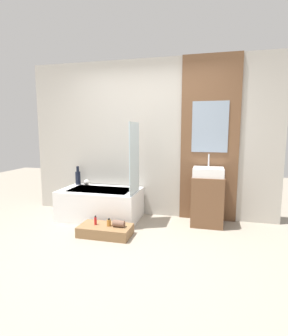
{
  "coord_description": "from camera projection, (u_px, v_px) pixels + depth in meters",
  "views": [
    {
      "loc": [
        1.0,
        -2.73,
        1.45
      ],
      "look_at": [
        0.14,
        0.69,
        0.94
      ],
      "focal_mm": 28.0,
      "sensor_mm": 36.0,
      "label": 1
    }
  ],
  "objects": [
    {
      "name": "ground_plane",
      "position": [
        118.0,
        255.0,
        3.07
      ],
      "size": [
        12.0,
        12.0,
        0.0
      ],
      "primitive_type": "plane",
      "color": "gray"
    },
    {
      "name": "wall_tiled_back",
      "position": [
        149.0,
        139.0,
        4.4
      ],
      "size": [
        4.2,
        0.06,
        2.6
      ],
      "primitive_type": "cube",
      "color": "#B7B2A8",
      "rests_on": "ground_plane"
    },
    {
      "name": "wall_wood_accent",
      "position": [
        210.0,
        139.0,
        4.11
      ],
      "size": [
        0.9,
        0.04,
        2.6
      ],
      "color": "brown",
      "rests_on": "ground_plane"
    },
    {
      "name": "bathtub",
      "position": [
        101.0,
        204.0,
        4.32
      ],
      "size": [
        1.29,
        0.76,
        0.49
      ],
      "color": "white",
      "rests_on": "ground_plane"
    },
    {
      "name": "glass_shower_screen",
      "position": [
        134.0,
        158.0,
        3.96
      ],
      "size": [
        0.01,
        0.51,
        1.08
      ],
      "primitive_type": "cube",
      "color": "silver",
      "rests_on": "bathtub"
    },
    {
      "name": "wooden_step_bench",
      "position": [
        105.0,
        231.0,
        3.63
      ],
      "size": [
        0.72,
        0.38,
        0.14
      ],
      "primitive_type": "cube",
      "color": "olive",
      "rests_on": "ground_plane"
    },
    {
      "name": "vanity_cabinet",
      "position": [
        207.0,
        201.0,
        4.02
      ],
      "size": [
        0.48,
        0.44,
        0.76
      ],
      "primitive_type": "cube",
      "color": "brown",
      "rests_on": "ground_plane"
    },
    {
      "name": "sink",
      "position": [
        208.0,
        172.0,
        3.95
      ],
      "size": [
        0.45,
        0.39,
        0.33
      ],
      "color": "white",
      "rests_on": "vanity_cabinet"
    },
    {
      "name": "vase_tall_dark",
      "position": [
        78.0,
        177.0,
        4.67
      ],
      "size": [
        0.09,
        0.09,
        0.33
      ],
      "color": "black",
      "rests_on": "bathtub"
    },
    {
      "name": "vase_round_light",
      "position": [
        87.0,
        182.0,
        4.63
      ],
      "size": [
        0.1,
        0.1,
        0.1
      ],
      "primitive_type": "sphere",
      "color": "silver",
      "rests_on": "bathtub"
    },
    {
      "name": "bottle_soap_primary",
      "position": [
        95.0,
        221.0,
        3.64
      ],
      "size": [
        0.04,
        0.04,
        0.13
      ],
      "color": "red",
      "rests_on": "wooden_step_bench"
    },
    {
      "name": "bottle_soap_secondary",
      "position": [
        109.0,
        223.0,
        3.6
      ],
      "size": [
        0.06,
        0.06,
        0.11
      ],
      "color": "#B2752D",
      "rests_on": "wooden_step_bench"
    },
    {
      "name": "towel_roll",
      "position": [
        119.0,
        224.0,
        3.56
      ],
      "size": [
        0.16,
        0.09,
        0.09
      ],
      "primitive_type": "cylinder",
      "rotation": [
        0.0,
        1.57,
        0.0
      ],
      "color": "brown",
      "rests_on": "wooden_step_bench"
    }
  ]
}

